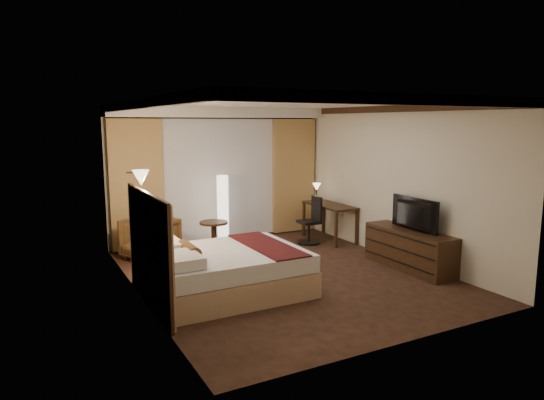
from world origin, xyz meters
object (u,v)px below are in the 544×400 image
dresser (409,249)px  television (410,212)px  floor_lamp (223,211)px  office_chair (309,220)px  armchair (150,237)px  desk (329,222)px  side_table (214,237)px  bed (227,271)px

dresser → television: 0.62m
floor_lamp → television: (2.14, -2.83, 0.25)m
office_chair → floor_lamp: bearing=160.6°
armchair → floor_lamp: floor_lamp is taller
armchair → floor_lamp: bearing=73.7°
dresser → office_chair: bearing=104.6°
desk → office_chair: size_ratio=1.35×
office_chair → side_table: bearing=173.5°
armchair → side_table: (1.17, -0.09, -0.11)m
bed → side_table: (0.63, 2.14, -0.02)m
armchair → desk: size_ratio=0.63×
bed → desk: desk is taller
desk → armchair: bearing=174.8°
desk → bed: bearing=-148.2°
bed → dresser: (3.12, -0.35, 0.02)m
dresser → television: (-0.03, 0.00, 0.62)m
side_table → office_chair: 1.94m
floor_lamp → television: floor_lamp is taller
side_table → desk: 2.45m
bed → television: size_ratio=2.07×
armchair → dresser: size_ratio=0.48×
side_table → desk: bearing=-5.4°
dresser → television: size_ratio=1.64×
armchair → dresser: 4.48m
desk → dresser: 2.26m
side_table → desk: (2.44, -0.23, 0.08)m
armchair → desk: (3.61, -0.33, -0.03)m
bed → dresser: bearing=-6.4°
armchair → floor_lamp: 1.55m
floor_lamp → desk: (2.12, -0.57, -0.33)m
office_chair → television: bearing=-74.2°
side_table → television: (2.46, -2.49, 0.66)m
side_table → desk: desk is taller
side_table → floor_lamp: floor_lamp is taller
desk → television: size_ratio=1.25×
floor_lamp → desk: floor_lamp is taller
bed → dresser: size_ratio=1.27×
floor_lamp → dresser: 3.58m
side_table → floor_lamp: (0.33, 0.34, 0.41)m
office_chair → dresser: size_ratio=0.56×
desk → television: 2.33m
dresser → bed: bearing=173.6°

